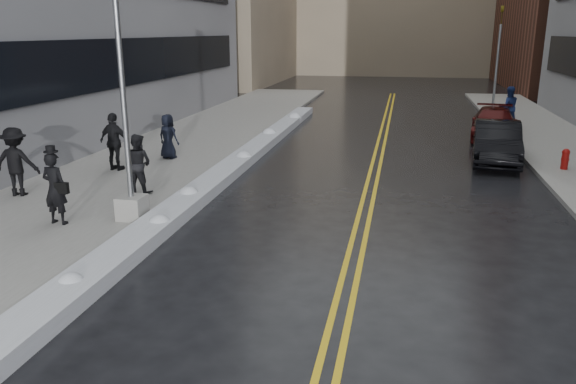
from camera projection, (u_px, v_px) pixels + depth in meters
The scene contains 16 objects.
ground at pixel (233, 265), 11.98m from camera, with size 160.00×160.00×0.00m, color black.
sidewalk_west at pixel (169, 153), 22.48m from camera, with size 5.50×50.00×0.15m, color gray.
lane_line_left at pixel (372, 164), 20.93m from camera, with size 0.12×50.00×0.01m, color gold.
lane_line_right at pixel (380, 165), 20.88m from camera, with size 0.12×50.00×0.01m, color gold.
snow_ridge at pixel (233, 166), 19.93m from camera, with size 0.90×30.00×0.34m, color silver.
lamppost at pixel (126, 127), 13.79m from camera, with size 0.65×0.65×7.62m.
fire_hydrant at pixel (565, 158), 19.50m from camera, with size 0.26×0.26×0.73m.
traffic_signal at pixel (498, 56), 31.98m from camera, with size 0.16×0.20×6.00m.
pedestrian_fedora at pixel (55, 188), 13.84m from camera, with size 0.66×0.44×1.82m, color black.
pedestrian_b at pixel (138, 164), 16.54m from camera, with size 0.86×0.67×1.77m, color black.
pedestrian_c at pixel (168, 136), 21.06m from camera, with size 0.82×0.53×1.67m, color black.
pedestrian_d at pixel (115, 142), 19.23m from camera, with size 1.16×0.48×1.99m, color black.
pedestrian_e at pixel (16, 162), 16.25m from camera, with size 1.30×0.74×2.01m, color black.
pedestrian_east at pixel (508, 107), 27.84m from camera, with size 0.98×0.77×2.02m, color navy.
car_black at pixel (497, 143), 21.05m from camera, with size 1.63×4.67×1.54m, color black.
car_maroon at pixel (494, 124), 25.70m from camera, with size 1.96×4.83×1.40m, color #3D0A09.
Camera 1 is at (3.37, -10.62, 4.81)m, focal length 35.00 mm.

